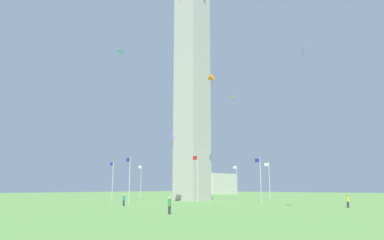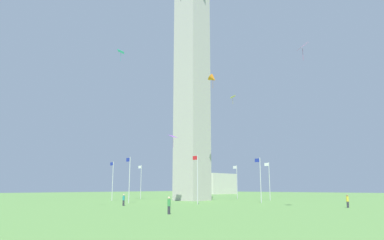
# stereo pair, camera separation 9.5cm
# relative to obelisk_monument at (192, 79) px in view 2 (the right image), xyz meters

# --- Properties ---
(ground_plane) EXTENTS (260.00, 260.00, 0.00)m
(ground_plane) POSITION_rel_obelisk_monument_xyz_m (0.00, 0.00, -26.01)
(ground_plane) COLOR #609347
(obelisk_monument) EXTENTS (5.72, 5.72, 52.01)m
(obelisk_monument) POSITION_rel_obelisk_monument_xyz_m (0.00, 0.00, 0.00)
(obelisk_monument) COLOR #B7B2A8
(obelisk_monument) RESTS_ON ground
(flagpole_n) EXTENTS (1.12, 0.14, 7.90)m
(flagpole_n) POSITION_rel_obelisk_monument_xyz_m (16.35, 0.00, -21.67)
(flagpole_n) COLOR silver
(flagpole_n) RESTS_ON ground
(flagpole_ne) EXTENTS (1.12, 0.14, 7.90)m
(flagpole_ne) POSITION_rel_obelisk_monument_xyz_m (11.58, 11.52, -21.67)
(flagpole_ne) COLOR silver
(flagpole_ne) RESTS_ON ground
(flagpole_e) EXTENTS (1.12, 0.14, 7.90)m
(flagpole_e) POSITION_rel_obelisk_monument_xyz_m (0.06, 16.29, -21.67)
(flagpole_e) COLOR silver
(flagpole_e) RESTS_ON ground
(flagpole_se) EXTENTS (1.12, 0.14, 7.90)m
(flagpole_se) POSITION_rel_obelisk_monument_xyz_m (-11.46, 11.52, -21.67)
(flagpole_se) COLOR silver
(flagpole_se) RESTS_ON ground
(flagpole_s) EXTENTS (1.12, 0.14, 7.90)m
(flagpole_s) POSITION_rel_obelisk_monument_xyz_m (-16.23, 0.00, -21.67)
(flagpole_s) COLOR silver
(flagpole_s) RESTS_ON ground
(flagpole_sw) EXTENTS (1.12, 0.14, 7.90)m
(flagpole_sw) POSITION_rel_obelisk_monument_xyz_m (-11.46, -11.52, -21.67)
(flagpole_sw) COLOR silver
(flagpole_sw) RESTS_ON ground
(flagpole_w) EXTENTS (1.12, 0.14, 7.90)m
(flagpole_w) POSITION_rel_obelisk_monument_xyz_m (0.06, -16.29, -21.67)
(flagpole_w) COLOR silver
(flagpole_w) RESTS_ON ground
(flagpole_nw) EXTENTS (1.12, 0.14, 7.90)m
(flagpole_nw) POSITION_rel_obelisk_monument_xyz_m (11.58, -11.52, -21.67)
(flagpole_nw) COLOR silver
(flagpole_nw) RESTS_ON ground
(person_green_shirt) EXTENTS (0.32, 0.32, 1.74)m
(person_green_shirt) POSITION_rel_obelisk_monument_xyz_m (-23.02, 29.27, -25.14)
(person_green_shirt) COLOR #2D2D38
(person_green_shirt) RESTS_ON ground
(person_teal_shirt) EXTENTS (0.32, 0.32, 1.70)m
(person_teal_shirt) POSITION_rel_obelisk_monument_xyz_m (-6.38, 22.28, -25.16)
(person_teal_shirt) COLOR #2D2D38
(person_teal_shirt) RESTS_ON ground
(person_yellow_shirt) EXTENTS (0.32, 0.32, 1.73)m
(person_yellow_shirt) POSITION_rel_obelisk_monument_xyz_m (-32.66, 5.21, -25.15)
(person_yellow_shirt) COLOR #2D2D38
(person_yellow_shirt) RESTS_ON ground
(kite_orange_delta) EXTENTS (2.26, 2.04, 2.87)m
(kite_orange_delta) POSITION_rel_obelisk_monument_xyz_m (-9.48, 4.68, -3.05)
(kite_orange_delta) COLOR orange
(kite_pink_diamond) EXTENTS (1.69, 1.64, 2.27)m
(kite_pink_diamond) POSITION_rel_obelisk_monument_xyz_m (-31.79, 14.59, -5.87)
(kite_pink_diamond) COLOR pink
(kite_cyan_diamond) EXTENTS (1.94, 1.93, 2.28)m
(kite_cyan_diamond) POSITION_rel_obelisk_monument_xyz_m (6.95, 14.09, 3.90)
(kite_cyan_diamond) COLOR #33C6D1
(kite_yellow_diamond) EXTENTS (1.46, 1.47, 1.76)m
(kite_yellow_diamond) POSITION_rel_obelisk_monument_xyz_m (-9.66, -1.50, -5.50)
(kite_yellow_diamond) COLOR yellow
(kite_purple_diamond) EXTENTS (1.60, 1.68, 2.38)m
(kite_purple_diamond) POSITION_rel_obelisk_monument_xyz_m (-3.75, 9.44, -14.14)
(kite_purple_diamond) COLOR purple
(distant_building) EXTENTS (21.58, 15.83, 8.04)m
(distant_building) POSITION_rel_obelisk_monument_xyz_m (45.44, -58.72, -21.99)
(distant_building) COLOR beige
(distant_building) RESTS_ON ground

